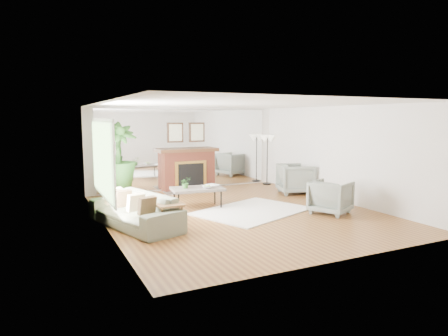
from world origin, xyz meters
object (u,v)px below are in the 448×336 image
fireplace (189,168)px  armchair_back (296,179)px  side_table (169,208)px  potted_ficus (117,159)px  sofa (135,211)px  armchair_front (331,197)px  floor_lamp (267,142)px  coffee_table (197,189)px

fireplace → armchair_back: (2.60, -1.89, -0.23)m
fireplace → armchair_back: 3.22m
side_table → potted_ficus: bearing=95.1°
sofa → armchair_front: armchair_front is taller
sofa → potted_ficus: bearing=158.3°
potted_ficus → floor_lamp: 5.00m
side_table → floor_lamp: 6.18m
floor_lamp → fireplace: bearing=176.6°
armchair_back → potted_ficus: potted_ficus is taller
armchair_front → potted_ficus: potted_ficus is taller
coffee_table → armchair_back: bearing=9.1°
side_table → armchair_back: bearing=26.1°
sofa → floor_lamp: bearing=105.0°
side_table → armchair_front: bearing=-2.1°
fireplace → armchair_front: bearing=-66.2°
sofa → armchair_front: (4.33, -0.80, 0.05)m
armchair_front → fireplace: bearing=-2.0°
fireplace → coffee_table: fireplace is taller
armchair_back → potted_ficus: 5.04m
armchair_back → side_table: 5.07m
side_table → coffee_table: bearing=53.2°
fireplace → potted_ficus: size_ratio=0.98×
fireplace → coffee_table: size_ratio=1.53×
coffee_table → potted_ficus: 2.41m
coffee_table → floor_lamp: 4.16m
potted_ficus → armchair_back: bearing=-13.5°
fireplace → side_table: 4.57m
floor_lamp → armchair_back: bearing=-93.3°
fireplace → sofa: size_ratio=0.89×
fireplace → potted_ficus: (-2.26, -0.72, 0.46)m
sofa → armchair_back: bearing=89.6°
coffee_table → floor_lamp: bearing=33.7°
armchair_front → coffee_table: bearing=28.4°
sofa → potted_ficus: (0.19, 2.73, 0.79)m
coffee_table → side_table: side_table is taller
armchair_front → floor_lamp: (0.82, 4.10, 1.01)m
floor_lamp → sofa: bearing=-147.4°
fireplace → floor_lamp: 2.80m
fireplace → potted_ficus: 2.42m
coffee_table → armchair_back: 3.32m
coffee_table → floor_lamp: size_ratio=0.82×
armchair_front → side_table: (-3.83, 0.14, 0.09)m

